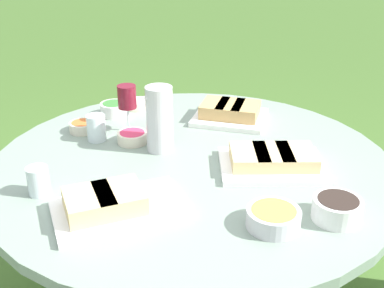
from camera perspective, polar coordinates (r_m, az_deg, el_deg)
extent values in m
cylinder|color=#4C4C51|center=(1.88, 0.00, -12.30)|extent=(0.11, 0.11, 0.70)
cylinder|color=gray|center=(1.68, 0.00, -2.38)|extent=(1.40, 1.40, 0.03)
cylinder|color=silver|center=(1.70, -3.87, 2.95)|extent=(0.10, 0.10, 0.24)
cone|color=silver|center=(1.65, -5.32, 5.88)|extent=(0.02, 0.02, 0.03)
cylinder|color=silver|center=(1.92, -7.48, 1.66)|extent=(0.06, 0.06, 0.01)
cylinder|color=silver|center=(1.90, -7.56, 3.01)|extent=(0.01, 0.01, 0.09)
cylinder|color=maroon|center=(1.87, -7.72, 5.57)|extent=(0.07, 0.07, 0.09)
cube|color=white|center=(1.40, -8.51, -7.65)|extent=(0.41, 0.29, 0.02)
cube|color=#E0C184|center=(1.37, -12.07, -6.95)|extent=(0.15, 0.17, 0.06)
cube|color=#E0C184|center=(1.38, -8.61, -6.33)|extent=(0.15, 0.17, 0.06)
cube|color=white|center=(2.01, 4.50, 3.14)|extent=(0.38, 0.38, 0.02)
cube|color=tan|center=(1.99, 6.39, 3.91)|extent=(0.19, 0.18, 0.05)
cube|color=tan|center=(2.00, 4.54, 4.10)|extent=(0.19, 0.18, 0.05)
cube|color=tan|center=(2.01, 2.71, 4.29)|extent=(0.19, 0.18, 0.05)
cube|color=white|center=(1.64, 9.50, -2.53)|extent=(0.43, 0.39, 0.02)
cube|color=#E0C184|center=(1.61, 6.82, -1.55)|extent=(0.19, 0.20, 0.04)
cube|color=#E0C184|center=(1.62, 9.58, -1.53)|extent=(0.19, 0.20, 0.04)
cube|color=#E0C184|center=(1.64, 12.29, -1.50)|extent=(0.19, 0.20, 0.04)
cylinder|color=silver|center=(1.34, 9.61, -8.67)|extent=(0.15, 0.15, 0.05)
cylinder|color=#E0C147|center=(1.33, 9.66, -8.11)|extent=(0.12, 0.12, 0.02)
cylinder|color=white|center=(2.07, -9.21, 4.09)|extent=(0.12, 0.12, 0.05)
cylinder|color=#387533|center=(2.07, -9.24, 4.51)|extent=(0.09, 0.09, 0.02)
cylinder|color=white|center=(1.40, 16.80, -7.42)|extent=(0.14, 0.14, 0.06)
cylinder|color=#2D231E|center=(1.39, 16.90, -6.77)|extent=(0.11, 0.11, 0.03)
cylinder|color=beige|center=(1.81, -7.07, 0.78)|extent=(0.11, 0.11, 0.04)
cylinder|color=#D6385B|center=(1.80, -7.09, 1.12)|extent=(0.09, 0.09, 0.02)
cylinder|color=beige|center=(2.14, -6.33, 4.70)|extent=(0.11, 0.11, 0.04)
cylinder|color=silver|center=(2.13, -6.34, 4.98)|extent=(0.09, 0.09, 0.02)
cylinder|color=beige|center=(1.94, -12.84, 1.99)|extent=(0.10, 0.10, 0.04)
cylinder|color=#CC662D|center=(1.93, -12.87, 2.30)|extent=(0.08, 0.08, 0.02)
cylinder|color=silver|center=(1.84, -11.28, 1.89)|extent=(0.07, 0.07, 0.10)
cylinder|color=silver|center=(1.53, -17.75, -4.17)|extent=(0.07, 0.07, 0.09)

